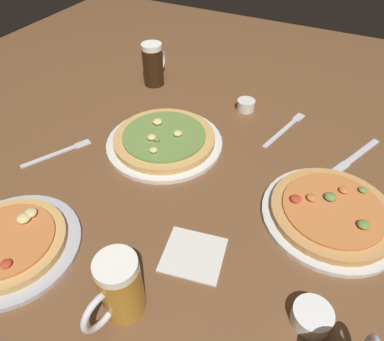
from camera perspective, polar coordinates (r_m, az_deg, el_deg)
The scene contains 12 objects.
ground_plane at distance 0.94m, azimuth 0.00°, elevation -1.57°, with size 2.40×2.40×0.03m, color brown.
pizza_plate_near at distance 0.86m, azimuth -27.48°, elevation -10.53°, with size 0.30×0.30×0.05m.
pizza_plate_far at distance 1.03m, azimuth -4.51°, elevation 4.97°, with size 0.34×0.34×0.05m.
pizza_plate_side at distance 0.88m, azimuth 21.75°, elevation -6.40°, with size 0.32×0.32×0.05m.
beer_mug_dark at distance 1.31m, azimuth -6.26°, elevation 16.79°, with size 0.07×0.13×0.15m.
beer_mug_amber at distance 0.66m, azimuth -11.77°, elevation -18.20°, with size 0.08×0.13×0.14m.
ramekin_sauce at distance 0.72m, azimuth 18.89°, elevation -21.52°, with size 0.07×0.07×0.03m, color white.
ramekin_butter at distance 1.19m, azimuth 8.75°, elevation 10.47°, with size 0.06×0.06×0.04m, color silver.
napkin_folded at distance 0.77m, azimuth 0.23°, elevation -13.43°, with size 0.13×0.12×0.01m, color silver.
fork_left at distance 1.13m, azimuth 14.93°, elevation 6.63°, with size 0.08×0.23×0.01m.
knife_right at distance 1.09m, azimuth 25.15°, elevation 2.22°, with size 0.11×0.21×0.01m.
fork_spare at distance 1.07m, azimuth -20.88°, elevation 2.79°, with size 0.11×0.19×0.01m.
Camera 1 is at (0.30, -0.60, 0.64)m, focal length 32.81 mm.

